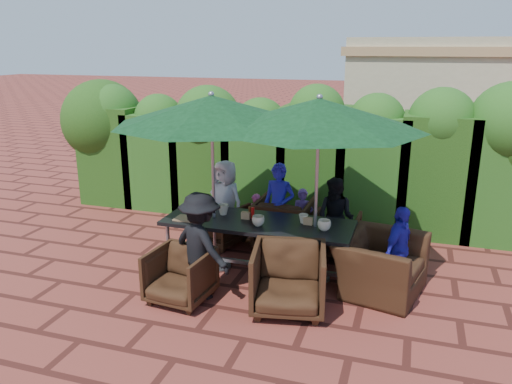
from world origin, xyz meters
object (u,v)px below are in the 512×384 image
(chair_far_left, at_px, (220,221))
(chair_near_right, at_px, (289,276))
(chair_far_mid, at_px, (285,220))
(chair_end_right, at_px, (381,256))
(dining_table, at_px, (258,226))
(umbrella_left, at_px, (212,110))
(chair_near_left, at_px, (180,273))
(umbrella_right, at_px, (319,114))
(chair_far_right, at_px, (336,232))

(chair_far_left, distance_m, chair_near_right, 2.30)
(chair_far_mid, bearing_deg, chair_end_right, 145.72)
(chair_far_mid, distance_m, chair_near_right, 1.98)
(dining_table, height_order, chair_far_left, dining_table)
(umbrella_left, relative_size, chair_near_left, 3.60)
(umbrella_right, xyz_separation_m, chair_far_mid, (-0.67, 1.00, -1.79))
(umbrella_left, bearing_deg, chair_near_left, -92.17)
(chair_far_right, bearing_deg, umbrella_left, 33.81)
(chair_end_right, bearing_deg, umbrella_left, 102.60)
(chair_near_right, bearing_deg, chair_near_left, 176.99)
(chair_near_left, bearing_deg, chair_far_left, 102.49)
(chair_far_mid, bearing_deg, umbrella_left, 56.55)
(umbrella_left, bearing_deg, chair_far_left, 107.34)
(umbrella_right, height_order, chair_far_right, umbrella_right)
(dining_table, bearing_deg, chair_far_left, 136.95)
(umbrella_right, height_order, chair_near_right, umbrella_right)
(chair_end_right, bearing_deg, chair_far_right, 48.96)
(umbrella_right, distance_m, chair_end_right, 1.94)
(dining_table, relative_size, chair_far_right, 3.66)
(chair_far_mid, relative_size, chair_near_left, 1.18)
(chair_far_mid, height_order, chair_near_right, chair_near_right)
(umbrella_left, xyz_separation_m, umbrella_right, (1.40, 0.06, 0.00))
(dining_table, bearing_deg, chair_far_mid, 84.08)
(dining_table, bearing_deg, umbrella_left, -177.98)
(dining_table, distance_m, chair_far_right, 1.37)
(chair_end_right, bearing_deg, chair_near_right, 142.71)
(umbrella_right, relative_size, chair_far_right, 3.79)
(chair_far_left, xyz_separation_m, chair_far_mid, (1.00, 0.21, 0.06))
(chair_far_mid, height_order, chair_end_right, chair_end_right)
(chair_far_left, height_order, chair_far_mid, chair_far_mid)
(dining_table, relative_size, chair_end_right, 2.32)
(chair_far_right, height_order, chair_near_right, chair_near_right)
(chair_far_mid, height_order, chair_near_left, chair_far_mid)
(dining_table, relative_size, chair_near_left, 3.53)
(umbrella_right, bearing_deg, chair_near_right, -97.68)
(chair_far_left, bearing_deg, chair_near_left, 113.95)
(umbrella_right, relative_size, chair_far_mid, 3.10)
(chair_far_left, bearing_deg, chair_far_mid, -151.37)
(chair_near_left, bearing_deg, umbrella_left, 93.40)
(dining_table, height_order, chair_near_right, chair_near_right)
(chair_far_mid, distance_m, chair_end_right, 1.88)
(umbrella_right, xyz_separation_m, chair_near_right, (-0.12, -0.91, -1.78))
(dining_table, distance_m, umbrella_right, 1.72)
(chair_far_mid, distance_m, chair_near_left, 2.23)
(chair_far_mid, bearing_deg, chair_far_left, 12.80)
(chair_far_left, bearing_deg, chair_far_right, -158.93)
(dining_table, relative_size, umbrella_left, 0.98)
(dining_table, height_order, chair_far_mid, chair_far_mid)
(chair_far_mid, bearing_deg, umbrella_right, 124.89)
(chair_far_mid, relative_size, chair_end_right, 0.77)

